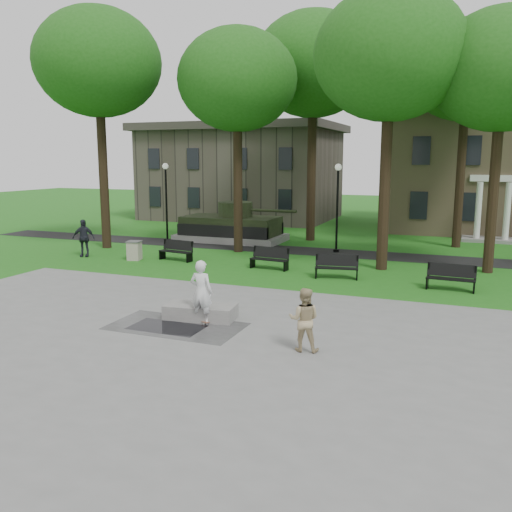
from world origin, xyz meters
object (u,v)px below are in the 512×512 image
Objects in this scene: friend_watching at (304,320)px; trash_bin at (134,250)px; concrete_block at (201,312)px; park_bench_0 at (176,250)px; skateboarder at (201,292)px.

friend_watching is 14.97m from trash_bin.
park_bench_0 reaches higher than concrete_block.
concrete_block is at bearing -45.47° from trash_bin.
concrete_block is at bearing -47.44° from park_bench_0.
skateboarder is 1.16× the size of friend_watching.
trash_bin reaches higher than concrete_block.
skateboarder is 2.04× the size of trash_bin.
skateboarder reaches higher than trash_bin.
concrete_block is at bearing -59.37° from skateboarder.
skateboarder is at bearing -47.53° from park_bench_0.
park_bench_0 is at bearing -57.24° from skateboarder.
skateboarder is (0.24, -0.40, 0.75)m from concrete_block.
skateboarder is 1.06× the size of park_bench_0.
trash_bin is (-2.00, -0.70, -0.04)m from park_bench_0.
concrete_block is 11.05m from trash_bin.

